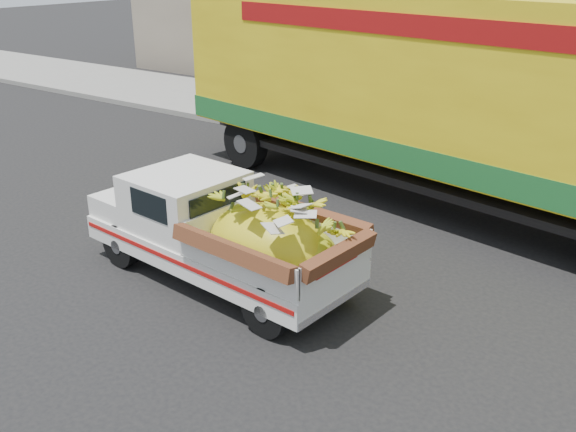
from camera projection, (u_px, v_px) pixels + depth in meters
The scene contains 6 objects.
ground at pixel (340, 316), 8.39m from camera, with size 100.00×100.00×0.00m, color black.
curb at pixel (509, 174), 13.55m from camera, with size 60.00×0.25×0.15m, color gray.
sidewalk at pixel (538, 151), 15.13m from camera, with size 60.00×4.00×0.14m, color gray.
building_left at pixel (366, 10), 22.95m from camera, with size 18.00×6.00×5.00m, color gray.
pickup_truck at pixel (234, 235), 8.85m from camera, with size 4.31×1.89×1.47m.
semi_trailer at pixel (459, 95), 11.11m from camera, with size 12.08×4.48×3.80m.
Camera 1 is at (3.66, -6.31, 4.40)m, focal length 40.00 mm.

